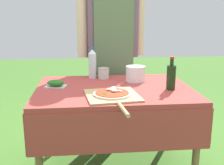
{
  "coord_description": "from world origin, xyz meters",
  "views": [
    {
      "loc": [
        -0.22,
        -2.07,
        1.29
      ],
      "look_at": [
        -0.01,
        0.0,
        0.77
      ],
      "focal_mm": 45.0,
      "sensor_mm": 36.0,
      "label": 1
    }
  ],
  "objects_px": {
    "herb_container": "(56,83)",
    "mixing_tub": "(136,74)",
    "prep_table": "(114,99)",
    "person_cook": "(111,40)",
    "water_bottle": "(92,63)",
    "oil_bottle": "(171,77)",
    "sauce_jar": "(104,74)",
    "pizza_on_peel": "(113,95)"
  },
  "relations": [
    {
      "from": "pizza_on_peel",
      "to": "oil_bottle",
      "type": "bearing_deg",
      "value": 10.89
    },
    {
      "from": "water_bottle",
      "to": "prep_table",
      "type": "bearing_deg",
      "value": -66.24
    },
    {
      "from": "oil_bottle",
      "to": "mixing_tub",
      "type": "bearing_deg",
      "value": 127.18
    },
    {
      "from": "pizza_on_peel",
      "to": "water_bottle",
      "type": "bearing_deg",
      "value": 94.67
    },
    {
      "from": "sauce_jar",
      "to": "water_bottle",
      "type": "bearing_deg",
      "value": 161.47
    },
    {
      "from": "prep_table",
      "to": "mixing_tub",
      "type": "bearing_deg",
      "value": 42.57
    },
    {
      "from": "prep_table",
      "to": "person_cook",
      "type": "xyz_separation_m",
      "value": [
        0.04,
        0.62,
        0.4
      ]
    },
    {
      "from": "herb_container",
      "to": "water_bottle",
      "type": "bearing_deg",
      "value": 42.82
    },
    {
      "from": "oil_bottle",
      "to": "sauce_jar",
      "type": "distance_m",
      "value": 0.63
    },
    {
      "from": "water_bottle",
      "to": "herb_container",
      "type": "bearing_deg",
      "value": -137.18
    },
    {
      "from": "herb_container",
      "to": "mixing_tub",
      "type": "xyz_separation_m",
      "value": [
        0.65,
        0.11,
        0.04
      ]
    },
    {
      "from": "water_bottle",
      "to": "pizza_on_peel",
      "type": "bearing_deg",
      "value": -78.62
    },
    {
      "from": "mixing_tub",
      "to": "herb_container",
      "type": "bearing_deg",
      "value": -169.96
    },
    {
      "from": "prep_table",
      "to": "mixing_tub",
      "type": "height_order",
      "value": "mixing_tub"
    },
    {
      "from": "prep_table",
      "to": "herb_container",
      "type": "relative_size",
      "value": 6.69
    },
    {
      "from": "pizza_on_peel",
      "to": "herb_container",
      "type": "bearing_deg",
      "value": 136.35
    },
    {
      "from": "person_cook",
      "to": "sauce_jar",
      "type": "bearing_deg",
      "value": 64.22
    },
    {
      "from": "herb_container",
      "to": "sauce_jar",
      "type": "distance_m",
      "value": 0.46
    },
    {
      "from": "oil_bottle",
      "to": "water_bottle",
      "type": "bearing_deg",
      "value": 142.1
    },
    {
      "from": "person_cook",
      "to": "water_bottle",
      "type": "distance_m",
      "value": 0.38
    },
    {
      "from": "water_bottle",
      "to": "herb_container",
      "type": "relative_size",
      "value": 1.53
    },
    {
      "from": "pizza_on_peel",
      "to": "sauce_jar",
      "type": "relative_size",
      "value": 6.24
    },
    {
      "from": "sauce_jar",
      "to": "mixing_tub",
      "type": "bearing_deg",
      "value": -26.22
    },
    {
      "from": "oil_bottle",
      "to": "water_bottle",
      "type": "height_order",
      "value": "water_bottle"
    },
    {
      "from": "prep_table",
      "to": "herb_container",
      "type": "xyz_separation_m",
      "value": [
        -0.45,
        0.07,
        0.12
      ]
    },
    {
      "from": "prep_table",
      "to": "sauce_jar",
      "type": "height_order",
      "value": "sauce_jar"
    },
    {
      "from": "oil_bottle",
      "to": "pizza_on_peel",
      "type": "bearing_deg",
      "value": -162.4
    },
    {
      "from": "person_cook",
      "to": "prep_table",
      "type": "bearing_deg",
      "value": 78.18
    },
    {
      "from": "sauce_jar",
      "to": "prep_table",
      "type": "bearing_deg",
      "value": -79.69
    },
    {
      "from": "person_cook",
      "to": "sauce_jar",
      "type": "height_order",
      "value": "person_cook"
    },
    {
      "from": "person_cook",
      "to": "herb_container",
      "type": "distance_m",
      "value": 0.79
    },
    {
      "from": "prep_table",
      "to": "sauce_jar",
      "type": "xyz_separation_m",
      "value": [
        -0.06,
        0.31,
        0.14
      ]
    },
    {
      "from": "mixing_tub",
      "to": "prep_table",
      "type": "bearing_deg",
      "value": -137.43
    },
    {
      "from": "water_bottle",
      "to": "sauce_jar",
      "type": "distance_m",
      "value": 0.13
    },
    {
      "from": "oil_bottle",
      "to": "herb_container",
      "type": "xyz_separation_m",
      "value": [
        -0.86,
        0.17,
        -0.07
      ]
    },
    {
      "from": "oil_bottle",
      "to": "person_cook",
      "type": "bearing_deg",
      "value": 117.53
    },
    {
      "from": "prep_table",
      "to": "mixing_tub",
      "type": "xyz_separation_m",
      "value": [
        0.2,
        0.19,
        0.16
      ]
    },
    {
      "from": "person_cook",
      "to": "oil_bottle",
      "type": "relative_size",
      "value": 7.02
    },
    {
      "from": "mixing_tub",
      "to": "sauce_jar",
      "type": "xyz_separation_m",
      "value": [
        -0.26,
        0.13,
        -0.02
      ]
    },
    {
      "from": "prep_table",
      "to": "pizza_on_peel",
      "type": "xyz_separation_m",
      "value": [
        -0.03,
        -0.24,
        0.11
      ]
    },
    {
      "from": "water_bottle",
      "to": "person_cook",
      "type": "bearing_deg",
      "value": 54.91
    },
    {
      "from": "herb_container",
      "to": "sauce_jar",
      "type": "bearing_deg",
      "value": 31.82
    }
  ]
}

